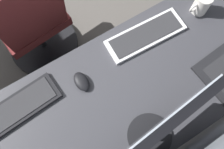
{
  "coord_description": "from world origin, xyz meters",
  "views": [
    {
      "loc": [
        0.19,
        1.85,
        1.8
      ],
      "look_at": [
        0.04,
        1.6,
        0.95
      ],
      "focal_mm": 37.29,
      "sensor_mm": 36.0,
      "label": 1
    }
  ],
  "objects": [
    {
      "name": "desk",
      "position": [
        0.04,
        1.65,
        0.66
      ],
      "size": [
        1.81,
        0.66,
        0.73
      ],
      "color": "#38383D",
      "rests_on": "ground"
    },
    {
      "name": "monitor_primary",
      "position": [
        0.01,
        1.87,
        0.97
      ],
      "size": [
        0.51,
        0.2,
        0.41
      ],
      "color": "black",
      "rests_on": "desk"
    },
    {
      "name": "mouse_main",
      "position": [
        0.14,
        1.49,
        0.75
      ],
      "size": [
        0.06,
        0.1,
        0.03
      ],
      "primitive_type": "ellipsoid",
      "color": "black",
      "rests_on": "desk"
    },
    {
      "name": "coffee_mug",
      "position": [
        -0.59,
        1.47,
        0.79
      ],
      "size": [
        0.12,
        0.08,
        0.11
      ],
      "color": "silver",
      "rests_on": "desk"
    },
    {
      "name": "keyboard_spare",
      "position": [
        -0.26,
        1.45,
        0.74
      ],
      "size": [
        0.43,
        0.16,
        0.02
      ],
      "color": "silver",
      "rests_on": "desk"
    },
    {
      "name": "keyboard_main",
      "position": [
        0.46,
        1.45,
        0.74
      ],
      "size": [
        0.43,
        0.17,
        0.02
      ],
      "color": "black",
      "rests_on": "desk"
    },
    {
      "name": "office_chair",
      "position": [
        0.2,
        0.88,
        0.46
      ],
      "size": [
        0.56,
        0.57,
        0.97
      ],
      "color": "maroon",
      "rests_on": "ground"
    }
  ]
}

